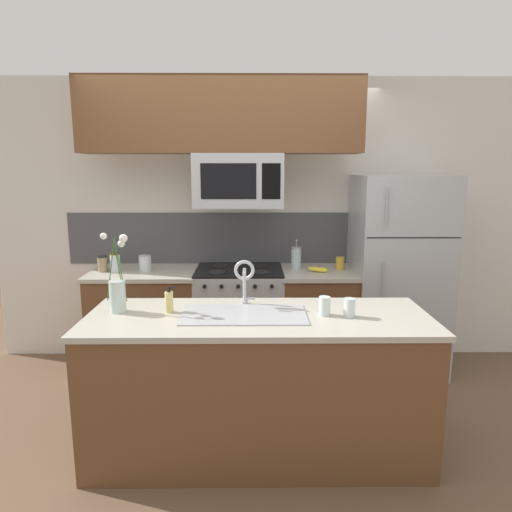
# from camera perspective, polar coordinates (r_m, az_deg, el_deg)

# --- Properties ---
(ground_plane) EXTENTS (10.00, 10.00, 0.00)m
(ground_plane) POSITION_cam_1_polar(r_m,az_deg,el_deg) (3.51, -2.43, -19.82)
(ground_plane) COLOR brown
(rear_partition) EXTENTS (5.20, 0.10, 2.60)m
(rear_partition) POSITION_cam_1_polar(r_m,az_deg,el_deg) (4.33, 1.97, 4.32)
(rear_partition) COLOR silver
(rear_partition) RESTS_ON ground
(splash_band) EXTENTS (3.21, 0.01, 0.48)m
(splash_band) POSITION_cam_1_polar(r_m,az_deg,el_deg) (4.29, -2.02, 2.24)
(splash_band) COLOR #4C4C51
(splash_band) RESTS_ON rear_partition
(back_counter_left) EXTENTS (0.94, 0.65, 0.91)m
(back_counter_left) POSITION_cam_1_polar(r_m,az_deg,el_deg) (4.25, -13.51, -7.79)
(back_counter_left) COLOR brown
(back_counter_left) RESTS_ON ground
(back_counter_right) EXTENTS (0.66, 0.65, 0.91)m
(back_counter_right) POSITION_cam_1_polar(r_m,az_deg,el_deg) (4.18, 7.60, -7.87)
(back_counter_right) COLOR brown
(back_counter_right) RESTS_ON ground
(stove_range) EXTENTS (0.76, 0.64, 0.93)m
(stove_range) POSITION_cam_1_polar(r_m,az_deg,el_deg) (4.14, -2.07, -7.89)
(stove_range) COLOR #A8AAAF
(stove_range) RESTS_ON ground
(microwave) EXTENTS (0.74, 0.40, 0.44)m
(microwave) POSITION_cam_1_polar(r_m,az_deg,el_deg) (3.90, -2.20, 9.39)
(microwave) COLOR #A8AAAF
(upper_cabinet_band) EXTENTS (2.30, 0.34, 0.60)m
(upper_cabinet_band) POSITION_cam_1_polar(r_m,az_deg,el_deg) (3.90, -4.40, 17.05)
(upper_cabinet_band) COLOR brown
(refrigerator) EXTENTS (0.78, 0.74, 1.74)m
(refrigerator) POSITION_cam_1_polar(r_m,az_deg,el_deg) (4.25, 17.21, -2.19)
(refrigerator) COLOR #A8AAAF
(refrigerator) RESTS_ON ground
(storage_jar_tall) EXTENTS (0.08, 0.08, 0.14)m
(storage_jar_tall) POSITION_cam_1_polar(r_m,az_deg,el_deg) (4.18, -18.64, -0.91)
(storage_jar_tall) COLOR #997F5B
(storage_jar_tall) RESTS_ON back_counter_left
(storage_jar_medium) EXTENTS (0.09, 0.09, 0.17)m
(storage_jar_medium) POSITION_cam_1_polar(r_m,az_deg,el_deg) (4.14, -17.20, -0.74)
(storage_jar_medium) COLOR silver
(storage_jar_medium) RESTS_ON back_counter_left
(storage_jar_short) EXTENTS (0.11, 0.11, 0.14)m
(storage_jar_short) POSITION_cam_1_polar(r_m,az_deg,el_deg) (4.12, -13.69, -0.85)
(storage_jar_short) COLOR silver
(storage_jar_short) RESTS_ON back_counter_left
(banana_bunch) EXTENTS (0.19, 0.12, 0.07)m
(banana_bunch) POSITION_cam_1_polar(r_m,az_deg,el_deg) (4.00, 7.79, -1.67)
(banana_bunch) COLOR yellow
(banana_bunch) RESTS_ON back_counter_right
(french_press) EXTENTS (0.09, 0.09, 0.27)m
(french_press) POSITION_cam_1_polar(r_m,az_deg,el_deg) (4.07, 5.04, -0.26)
(french_press) COLOR silver
(french_press) RESTS_ON back_counter_right
(coffee_tin) EXTENTS (0.08, 0.08, 0.11)m
(coffee_tin) POSITION_cam_1_polar(r_m,az_deg,el_deg) (4.13, 10.45, -0.88)
(coffee_tin) COLOR gold
(coffee_tin) RESTS_ON back_counter_right
(island_counter) EXTENTS (2.10, 0.76, 0.91)m
(island_counter) POSITION_cam_1_polar(r_m,az_deg,el_deg) (2.98, 0.26, -15.70)
(island_counter) COLOR brown
(island_counter) RESTS_ON ground
(kitchen_sink) EXTENTS (0.76, 0.40, 0.16)m
(kitchen_sink) POSITION_cam_1_polar(r_m,az_deg,el_deg) (2.83, -1.51, -8.71)
(kitchen_sink) COLOR #ADAFB5
(kitchen_sink) RESTS_ON island_counter
(sink_faucet) EXTENTS (0.14, 0.14, 0.31)m
(sink_faucet) POSITION_cam_1_polar(r_m,az_deg,el_deg) (2.95, -1.45, -2.53)
(sink_faucet) COLOR #B7BABF
(sink_faucet) RESTS_ON island_counter
(dish_soap_bottle) EXTENTS (0.06, 0.05, 0.16)m
(dish_soap_bottle) POSITION_cam_1_polar(r_m,az_deg,el_deg) (2.90, -10.81, -5.62)
(dish_soap_bottle) COLOR #DBCC75
(dish_soap_bottle) RESTS_ON island_counter
(drinking_glass) EXTENTS (0.07, 0.07, 0.12)m
(drinking_glass) POSITION_cam_1_polar(r_m,az_deg,el_deg) (2.82, 8.56, -6.21)
(drinking_glass) COLOR silver
(drinking_glass) RESTS_ON island_counter
(spare_glass) EXTENTS (0.07, 0.07, 0.11)m
(spare_glass) POSITION_cam_1_polar(r_m,az_deg,el_deg) (2.82, 11.60, -6.35)
(spare_glass) COLOR silver
(spare_glass) RESTS_ON island_counter
(flower_vase) EXTENTS (0.17, 0.13, 0.49)m
(flower_vase) POSITION_cam_1_polar(r_m,az_deg,el_deg) (2.97, -16.90, -4.35)
(flower_vase) COLOR silver
(flower_vase) RESTS_ON island_counter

